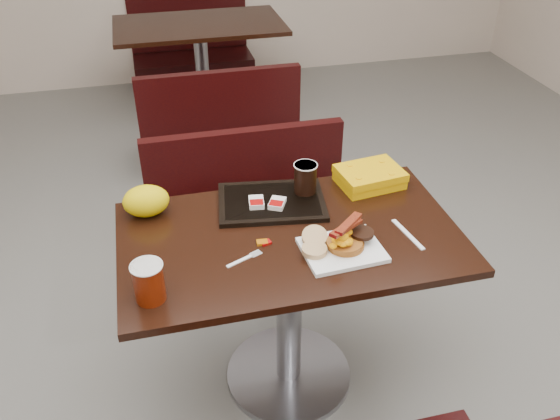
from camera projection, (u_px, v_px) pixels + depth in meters
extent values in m
cube|color=gray|center=(288.00, 376.00, 2.48)|extent=(6.00, 7.00, 0.01)
cube|color=white|center=(342.00, 250.00, 1.97)|extent=(0.28, 0.22, 0.02)
cylinder|color=#9B4F19|center=(346.00, 243.00, 1.97)|extent=(0.16, 0.16, 0.03)
cylinder|color=black|center=(362.00, 233.00, 1.98)|extent=(0.09, 0.09, 0.01)
ellipsoid|color=#FF9A05|center=(341.00, 238.00, 1.93)|extent=(0.11, 0.10, 0.05)
cylinder|color=tan|center=(314.00, 250.00, 1.94)|extent=(0.10, 0.10, 0.02)
cylinder|color=tan|center=(315.00, 237.00, 1.98)|extent=(0.10, 0.11, 0.05)
cylinder|color=#8F2005|center=(149.00, 282.00, 1.75)|extent=(0.11, 0.11, 0.13)
cube|color=white|center=(408.00, 234.00, 2.05)|extent=(0.05, 0.19, 0.00)
cube|color=#A45307|center=(262.00, 242.00, 2.01)|extent=(0.04, 0.03, 0.01)
cube|color=#8C0504|center=(266.00, 243.00, 2.01)|extent=(0.04, 0.03, 0.01)
cube|color=black|center=(272.00, 202.00, 2.21)|extent=(0.44, 0.34, 0.02)
cube|color=silver|center=(256.00, 202.00, 2.18)|extent=(0.06, 0.08, 0.02)
cube|color=silver|center=(277.00, 203.00, 2.17)|extent=(0.08, 0.09, 0.02)
cylinder|color=black|center=(305.00, 178.00, 2.23)|extent=(0.09, 0.09, 0.12)
cube|color=#DB9D03|center=(370.00, 177.00, 2.32)|extent=(0.27, 0.22, 0.07)
ellipsoid|color=#E6BC07|center=(146.00, 201.00, 2.13)|extent=(0.19, 0.16, 0.12)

